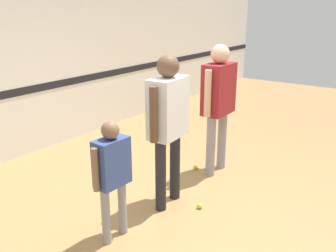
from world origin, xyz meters
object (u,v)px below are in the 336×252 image
(person_instructor, at_px, (168,116))
(tennis_ball_stray_left, at_px, (175,149))
(racket_spare_on_floor, at_px, (117,167))
(person_student_left, at_px, (112,168))
(tennis_ball_by_spare_racket, at_px, (123,167))
(tennis_ball_stray_right, at_px, (195,168))
(tennis_ball_near_instructor, at_px, (200,206))
(person_student_right, at_px, (218,96))

(person_instructor, bearing_deg, tennis_ball_stray_left, 27.33)
(racket_spare_on_floor, height_order, tennis_ball_stray_left, tennis_ball_stray_left)
(person_student_left, relative_size, tennis_ball_stray_left, 18.98)
(person_student_left, bearing_deg, racket_spare_on_floor, 45.08)
(tennis_ball_by_spare_racket, relative_size, tennis_ball_stray_right, 1.00)
(person_instructor, bearing_deg, tennis_ball_near_instructor, -77.98)
(person_student_right, bearing_deg, person_student_left, -1.70)
(person_student_right, distance_m, tennis_ball_stray_left, 1.45)
(person_student_right, height_order, tennis_ball_stray_right, person_student_right)
(person_instructor, xyz_separation_m, person_student_right, (1.14, -0.02, 0.01))
(person_student_right, xyz_separation_m, tennis_ball_stray_left, (0.30, 0.92, -1.08))
(person_student_right, distance_m, racket_spare_on_floor, 1.81)
(racket_spare_on_floor, bearing_deg, person_student_right, 179.48)
(person_student_left, xyz_separation_m, racket_spare_on_floor, (1.29, 1.17, -0.76))
(tennis_ball_by_spare_racket, bearing_deg, racket_spare_on_floor, 97.45)
(person_student_right, distance_m, tennis_ball_stray_right, 1.12)
(person_instructor, distance_m, person_student_right, 1.14)
(person_instructor, relative_size, person_student_left, 1.42)
(person_student_left, distance_m, tennis_ball_stray_left, 2.59)
(person_instructor, bearing_deg, person_student_right, -5.68)
(tennis_ball_by_spare_racket, bearing_deg, tennis_ball_near_instructor, -101.63)
(person_student_left, xyz_separation_m, tennis_ball_near_instructor, (1.00, -0.41, -0.74))
(tennis_ball_near_instructor, height_order, tennis_ball_by_spare_racket, same)
(tennis_ball_by_spare_racket, bearing_deg, person_student_right, -57.12)
(person_student_right, relative_size, tennis_ball_stray_right, 27.22)
(tennis_ball_stray_left, xyz_separation_m, tennis_ball_stray_right, (-0.43, -0.66, 0.00))
(tennis_ball_stray_right, bearing_deg, person_student_left, -173.83)
(tennis_ball_by_spare_racket, xyz_separation_m, tennis_ball_stray_left, (1.02, -0.20, 0.00))
(person_instructor, distance_m, racket_spare_on_floor, 1.67)
(person_instructor, bearing_deg, racket_spare_on_floor, 66.92)
(tennis_ball_by_spare_racket, height_order, tennis_ball_stray_left, same)
(person_instructor, height_order, racket_spare_on_floor, person_instructor)
(tennis_ball_near_instructor, relative_size, tennis_ball_stray_right, 1.00)
(tennis_ball_by_spare_racket, distance_m, tennis_ball_stray_right, 1.05)
(person_instructor, distance_m, person_student_left, 0.94)
(racket_spare_on_floor, distance_m, tennis_ball_stray_left, 1.08)
(tennis_ball_near_instructor, relative_size, tennis_ball_stray_left, 1.00)
(racket_spare_on_floor, bearing_deg, person_student_left, 100.83)
(person_student_right, bearing_deg, tennis_ball_near_instructor, 18.98)
(person_student_left, bearing_deg, person_student_right, 1.22)
(person_student_left, height_order, racket_spare_on_floor, person_student_left)
(person_student_left, relative_size, person_student_right, 0.70)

